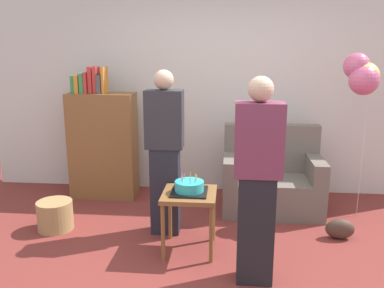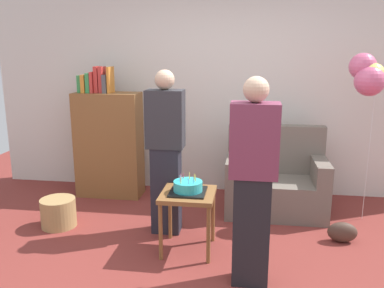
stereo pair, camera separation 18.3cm
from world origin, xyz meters
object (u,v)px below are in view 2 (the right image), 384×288
Objects in this scene: bookshelf at (109,142)px; balloon_bunch at (368,75)px; person_blowing_candles at (166,152)px; couch at (275,182)px; side_table at (188,201)px; birthday_cake at (188,187)px; handbag at (342,232)px; wicker_basket at (58,213)px; person_holding_cake at (253,183)px.

bookshelf is 3.05m from balloon_bunch.
couch is at bearing 16.17° from person_blowing_candles.
side_table is 0.13m from birthday_cake.
couch is 2.09m from bookshelf.
person_blowing_candles is 2.18m from balloon_bunch.
birthday_cake is at bearing -69.20° from person_blowing_candles.
couch is 1.41m from person_blowing_candles.
couch reaches higher than handbag.
birthday_cake is 1.53m from wicker_basket.
couch reaches higher than side_table.
balloon_bunch is (1.13, 1.39, 0.73)m from person_holding_cake.
person_blowing_candles is at bearing -147.55° from couch.
person_holding_cake reaches higher than wicker_basket.
side_table reaches higher than handbag.
wicker_basket is at bearing -178.89° from handbag.
birthday_cake is 0.20× the size of person_holding_cake.
wicker_basket is at bearing 166.52° from person_blowing_candles.
birthday_cake is at bearing -131.68° from side_table.
side_table is 1.49m from wicker_basket.
birthday_cake reaches higher than wicker_basket.
side_table is (-0.84, -1.08, 0.14)m from couch.
balloon_bunch is (0.86, -0.14, 1.22)m from couch.
bookshelf is at bearing 173.42° from couch.
person_holding_cake is (1.77, -1.76, 0.15)m from bookshelf.
bookshelf is 4.48× the size of wicker_basket.
birthday_cake reaches higher than side_table.
person_blowing_candles reaches higher than side_table.
couch is 1.49m from balloon_bunch.
birthday_cake is (-0.00, -0.00, 0.13)m from side_table.
bookshelf is 5.76× the size of handbag.
person_blowing_candles is 1.00× the size of person_holding_cake.
wicker_basket is at bearing -161.29° from couch.
side_table is at bearing -37.97° from person_holding_cake.
wicker_basket is (-1.14, -0.06, -0.68)m from person_blowing_candles.
birthday_cake is at bearing -47.40° from bookshelf.
bookshelf is 2.87m from handbag.
balloon_bunch reaches higher than person_holding_cake.
bookshelf is at bearing 132.60° from birthday_cake.
birthday_cake is 2.16m from balloon_bunch.
handbag is (2.65, -0.95, -0.59)m from bookshelf.
wicker_basket is 3.48m from balloon_bunch.
bookshelf reaches higher than couch.
person_blowing_candles is 1.87m from handbag.
couch is 0.67× the size of person_blowing_candles.
balloon_bunch reaches higher than couch.
handbag is at bearing -19.63° from bookshelf.
balloon_bunch is (3.11, 0.63, 1.41)m from wicker_basket.
side_table is 1.75× the size of birthday_cake.
handbag is 0.16× the size of balloon_bunch.
birthday_cake is at bearing -165.75° from handbag.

